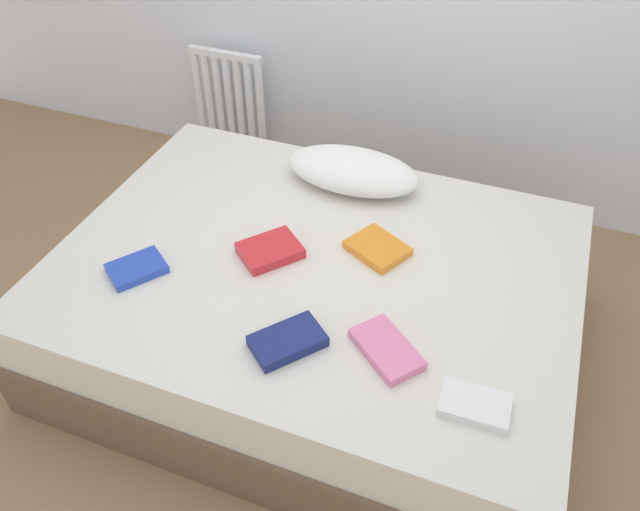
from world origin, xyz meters
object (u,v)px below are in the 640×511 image
object	(u,v)px
bed	(316,305)
radiator	(230,102)
textbook_red	(270,250)
pillow	(353,170)
textbook_blue	(137,268)
textbook_navy	(288,341)
textbook_white	(475,405)
textbook_orange	(377,248)
textbook_pink	(387,349)

from	to	relation	value
bed	radiator	bearing A→B (deg)	129.65
textbook_red	pillow	bearing A→B (deg)	25.39
textbook_blue	textbook_red	bearing A→B (deg)	-22.00
textbook_blue	textbook_navy	world-z (taller)	textbook_navy
pillow	textbook_blue	world-z (taller)	pillow
textbook_white	pillow	bearing A→B (deg)	124.79
pillow	textbook_red	bearing A→B (deg)	-104.65
bed	textbook_navy	world-z (taller)	textbook_navy
pillow	textbook_blue	size ratio (longest dim) A/B	2.91
radiator	textbook_orange	xyz separation A→B (m)	(1.20, -1.07, 0.13)
textbook_pink	radiator	bearing A→B (deg)	170.80
textbook_white	textbook_orange	bearing A→B (deg)	128.12
radiator	textbook_navy	distance (m)	1.95
pillow	textbook_orange	bearing A→B (deg)	-59.13
textbook_pink	textbook_navy	world-z (taller)	textbook_navy
textbook_red	textbook_navy	distance (m)	0.46
radiator	textbook_blue	world-z (taller)	radiator
radiator	textbook_pink	bearing A→B (deg)	-48.19
bed	textbook_red	bearing A→B (deg)	-169.17
textbook_red	textbook_navy	xyz separation A→B (m)	(0.24, -0.39, 0.00)
textbook_navy	textbook_pink	bearing A→B (deg)	-34.94
pillow	textbook_navy	world-z (taller)	pillow
textbook_white	textbook_navy	world-z (taller)	textbook_navy
textbook_white	textbook_orange	distance (m)	0.76
bed	textbook_navy	xyz separation A→B (m)	(0.07, -0.43, 0.27)
bed	textbook_orange	size ratio (longest dim) A/B	9.30
radiator	textbook_red	bearing A→B (deg)	-56.35
radiator	textbook_blue	distance (m)	1.56
textbook_red	textbook_navy	world-z (taller)	same
textbook_blue	bed	bearing A→B (deg)	-27.47
radiator	textbook_red	xyz separation A→B (m)	(0.82, -1.23, 0.14)
radiator	pillow	xyz separation A→B (m)	(0.97, -0.68, 0.19)
bed	textbook_blue	distance (m)	0.72
textbook_pink	textbook_orange	bearing A→B (deg)	149.43
textbook_orange	pillow	bearing A→B (deg)	148.50
pillow	textbook_blue	xyz separation A→B (m)	(-0.57, -0.82, -0.06)
pillow	bed	bearing A→B (deg)	-86.95
textbook_red	textbook_blue	size ratio (longest dim) A/B	1.10
radiator	textbook_white	world-z (taller)	radiator
textbook_orange	radiator	bearing A→B (deg)	165.96
textbook_blue	textbook_orange	size ratio (longest dim) A/B	0.94
textbook_navy	textbook_red	bearing A→B (deg)	70.95
textbook_pink	textbook_white	bearing A→B (deg)	18.94
textbook_white	radiator	bearing A→B (deg)	133.99
radiator	textbook_red	size ratio (longest dim) A/B	2.68
textbook_pink	textbook_red	world-z (taller)	textbook_red
textbook_blue	textbook_navy	distance (m)	0.68
pillow	textbook_white	xyz separation A→B (m)	(0.72, -0.98, -0.06)
textbook_navy	textbook_orange	bearing A→B (deg)	25.42
textbook_pink	textbook_navy	distance (m)	0.33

